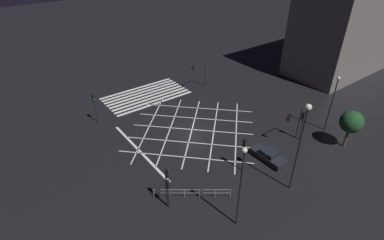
% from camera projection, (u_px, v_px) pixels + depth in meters
% --- Properties ---
extents(ground_plane, '(200.00, 200.00, 0.00)m').
position_uv_depth(ground_plane, '(192.00, 129.00, 38.87)').
color(ground_plane, black).
extents(road_markings, '(19.27, 25.07, 0.01)m').
position_uv_depth(road_markings, '(157.00, 106.00, 44.12)').
color(road_markings, silver).
rests_on(road_markings, ground_plane).
extents(office_building, '(37.32, 10.06, 19.77)m').
position_uv_depth(office_building, '(375.00, 9.00, 54.91)').
color(office_building, slate).
rests_on(office_building, ground_plane).
extents(traffic_light_ne_main, '(0.39, 0.36, 4.52)m').
position_uv_depth(traffic_light_ne_main, '(167.00, 180.00, 26.28)').
color(traffic_light_ne_main, black).
rests_on(traffic_light_ne_main, ground_plane).
extents(traffic_light_nw_cross, '(0.36, 0.39, 3.86)m').
position_uv_depth(traffic_light_nw_cross, '(302.00, 120.00, 35.62)').
color(traffic_light_nw_cross, black).
rests_on(traffic_light_nw_cross, ground_plane).
extents(traffic_light_ne_cross, '(0.36, 0.39, 3.29)m').
position_uv_depth(traffic_light_ne_cross, '(168.00, 188.00, 26.69)').
color(traffic_light_ne_cross, black).
rests_on(traffic_light_ne_cross, ground_plane).
extents(traffic_light_median_north, '(0.36, 0.39, 4.10)m').
position_uv_depth(traffic_light_median_north, '(244.00, 148.00, 30.70)').
color(traffic_light_median_north, black).
rests_on(traffic_light_median_north, ground_plane).
extents(traffic_light_se_cross, '(0.36, 0.39, 4.38)m').
position_uv_depth(traffic_light_se_cross, '(94.00, 102.00, 38.58)').
color(traffic_light_se_cross, black).
rests_on(traffic_light_se_cross, ground_plane).
extents(traffic_light_sw_main, '(2.82, 0.36, 4.27)m').
position_uv_depth(traffic_light_sw_main, '(198.00, 70.00, 47.57)').
color(traffic_light_sw_main, black).
rests_on(traffic_light_sw_main, ground_plane).
extents(traffic_light_nw_main, '(2.77, 0.36, 4.36)m').
position_uv_depth(traffic_light_nw_main, '(293.00, 119.00, 34.97)').
color(traffic_light_nw_main, black).
rests_on(traffic_light_nw_main, ground_plane).
extents(street_lamp_east, '(0.44, 0.44, 8.33)m').
position_uv_depth(street_lamp_east, '(241.00, 177.00, 23.38)').
color(street_lamp_east, black).
rests_on(street_lamp_east, ground_plane).
extents(street_lamp_west, '(0.59, 0.59, 9.59)m').
position_uv_depth(street_lamp_west, '(303.00, 129.00, 26.17)').
color(street_lamp_west, black).
rests_on(street_lamp_west, ground_plane).
extents(street_lamp_far, '(0.41, 0.41, 7.43)m').
position_uv_depth(street_lamp_far, '(333.00, 97.00, 36.32)').
color(street_lamp_far, black).
rests_on(street_lamp_far, ground_plane).
extents(street_tree_near, '(2.61, 2.61, 4.72)m').
position_uv_depth(street_tree_near, '(351.00, 122.00, 34.06)').
color(street_tree_near, brown).
rests_on(street_tree_near, ground_plane).
extents(waiting_car, '(1.73, 4.20, 1.30)m').
position_uv_depth(waiting_car, '(268.00, 155.00, 33.38)').
color(waiting_car, black).
rests_on(waiting_car, ground_plane).
extents(pedestrian_railing, '(5.95, 4.45, 1.05)m').
position_uv_depth(pedestrian_railing, '(192.00, 192.00, 28.52)').
color(pedestrian_railing, '#9EA0A5').
rests_on(pedestrian_railing, ground_plane).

